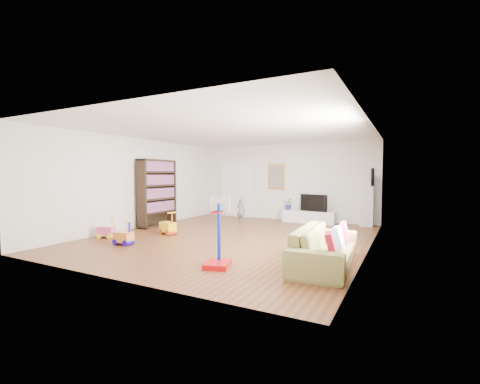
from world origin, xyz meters
The scene contains 25 objects.
floor centered at (0.00, 0.00, 0.00)m, with size 6.50×7.50×0.00m, color brown.
ceiling centered at (0.00, 0.00, 2.70)m, with size 6.50×7.50×0.00m, color white.
wall_back centered at (0.00, 3.75, 1.35)m, with size 6.50×0.00×2.70m, color silver.
wall_front centered at (0.00, -3.75, 1.35)m, with size 6.50×0.00×2.70m, color silver.
wall_left centered at (-3.25, 0.00, 1.35)m, with size 0.00×7.50×2.70m, color white.
wall_right centered at (3.25, 0.00, 1.35)m, with size 0.00×7.50×2.70m, color white.
navy_accent centered at (3.23, 1.40, 1.85)m, with size 0.01×3.20×1.70m, color black.
olive_wainscot centered at (3.23, 1.40, 0.50)m, with size 0.01×3.20×1.00m, color brown.
doorway centered at (-1.90, 3.71, 1.05)m, with size 1.45×0.06×2.10m, color white.
painting_back centered at (-0.25, 3.71, 1.55)m, with size 0.62×0.06×0.92m, color gold.
artwork_right centered at (3.17, 1.60, 1.55)m, with size 0.04×0.56×0.46m, color #7F3F8C.
media_console centered at (1.06, 3.33, 0.20)m, with size 1.74×0.43×0.41m, color silver.
tall_cabinet centered at (2.85, 3.50, 0.81)m, with size 0.38×0.38×1.63m, color silver.
bookshelf centered at (-2.98, 0.51, 1.04)m, with size 0.37×1.42×2.08m, color black.
sofa centered at (2.68, -1.44, 0.34)m, with size 2.30×0.90×0.67m, color olive.
basketball_hoop centered at (1.04, -2.45, 0.61)m, with size 0.42×0.51×1.22m, color #B20B0B.
ride_on_yellow centered at (-1.76, -0.44, 0.31)m, with size 0.46×0.28×0.61m, color yellow.
ride_on_orange centered at (-1.80, -1.94, 0.28)m, with size 0.42×0.26×0.56m, color orange.
ride_on_pink centered at (-2.81, -1.56, 0.27)m, with size 0.41×0.25×0.54m, color #F54C8E.
child centered at (-0.91, 2.20, 0.42)m, with size 0.31×0.20×0.84m, color slate.
tv centered at (1.26, 3.34, 0.69)m, with size 0.97×0.13×0.56m, color black.
vase_plant centered at (0.36, 3.32, 0.61)m, with size 0.36×0.31×0.40m, color navy.
pillow_left centered at (2.93, -2.14, 0.53)m, with size 0.10×0.37×0.37m, color #AD1428.
pillow_center centered at (2.92, -1.47, 0.53)m, with size 0.10×0.36×0.36m, color silver.
pillow_right centered at (2.90, -0.79, 0.53)m, with size 0.09×0.35×0.35m, color #D32D5E.
Camera 1 is at (3.95, -7.15, 1.62)m, focal length 24.00 mm.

